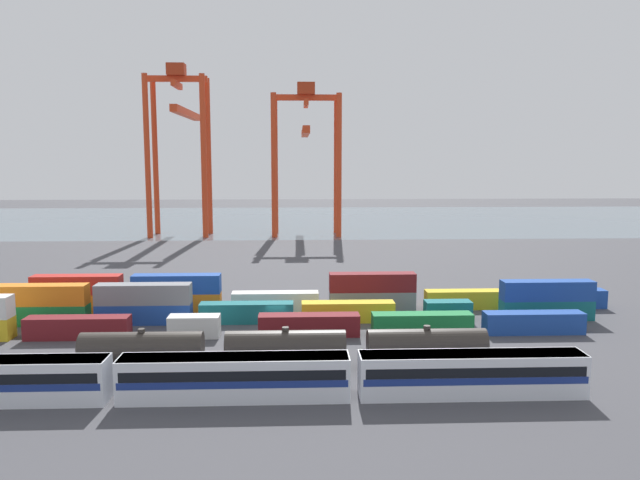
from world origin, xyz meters
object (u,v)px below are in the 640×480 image
shipping_container_14 (546,310)px  shipping_container_24 (562,299)px  passenger_train (235,376)px  shipping_container_9 (144,314)px  gantry_crane_central (306,144)px  gantry_crane_west (180,132)px  freight_tank_row (286,350)px  shipping_container_6 (533,323)px  shipping_container_21 (372,300)px

shipping_container_14 → shipping_container_24: bearing=52.0°
passenger_train → shipping_container_9: 29.25m
passenger_train → gantry_crane_central: 123.30m
gantry_crane_west → shipping_container_24: bearing=-51.9°
shipping_container_24 → gantry_crane_west: 116.83m
freight_tank_row → shipping_container_24: 46.12m
shipping_container_14 → gantry_crane_central: 102.73m
passenger_train → shipping_container_6: 39.40m
passenger_train → gantry_crane_west: bearing=102.4°
freight_tank_row → shipping_container_9: 25.92m
gantry_crane_west → gantry_crane_central: gantry_crane_west is taller
shipping_container_21 → gantry_crane_central: (-7.76, 88.91, 24.09)m
freight_tank_row → shipping_container_14: size_ratio=3.35×
freight_tank_row → gantry_crane_central: gantry_crane_central is taller
shipping_container_21 → shipping_container_24: bearing=0.0°
passenger_train → shipping_container_9: passenger_train is taller
gantry_crane_west → gantry_crane_central: (34.98, -0.54, -3.15)m
gantry_crane_west → shipping_container_9: bearing=-82.6°
shipping_container_6 → shipping_container_21: (-18.17, 12.60, 0.00)m
passenger_train → shipping_container_24: size_ratio=5.16×
shipping_container_6 → gantry_crane_west: size_ratio=0.26×
shipping_container_24 → passenger_train: bearing=-143.7°
shipping_container_24 → gantry_crane_central: bearing=111.5°
shipping_container_6 → shipping_container_24: bearing=54.1°
freight_tank_row → gantry_crane_central: bearing=88.0°
shipping_container_21 → shipping_container_9: bearing=-168.3°
freight_tank_row → shipping_container_24: size_ratio=3.35×
shipping_container_14 → shipping_container_21: size_ratio=1.00×
passenger_train → shipping_container_24: passenger_train is taller
passenger_train → shipping_container_24: (43.48, 31.89, -0.84)m
passenger_train → shipping_container_14: bearing=33.6°
shipping_container_9 → shipping_container_6: bearing=-7.4°
freight_tank_row → shipping_container_14: freight_tank_row is taller
shipping_container_6 → gantry_crane_central: bearing=104.3°
passenger_train → gantry_crane_west: size_ratio=1.34×
gantry_crane_west → passenger_train: bearing=-77.6°
shipping_container_14 → gantry_crane_central: size_ratio=0.29×
shipping_container_9 → shipping_container_24: size_ratio=1.00×
shipping_container_24 → gantry_crane_central: gantry_crane_central is taller
shipping_container_6 → shipping_container_9: bearing=172.6°
gantry_crane_west → shipping_container_14: bearing=-55.8°
shipping_container_6 → shipping_container_14: (4.22, 6.30, 0.00)m
shipping_container_6 → gantry_crane_central: 107.50m
shipping_container_14 → gantry_crane_central: gantry_crane_central is taller
shipping_container_9 → gantry_crane_west: bearing=97.4°
shipping_container_24 → shipping_container_6: bearing=-125.9°
freight_tank_row → shipping_container_21: (11.81, 24.42, -0.78)m
freight_tank_row → gantry_crane_west: bearing=105.2°
shipping_container_9 → passenger_train: bearing=-61.0°
shipping_container_14 → shipping_container_24: 7.99m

